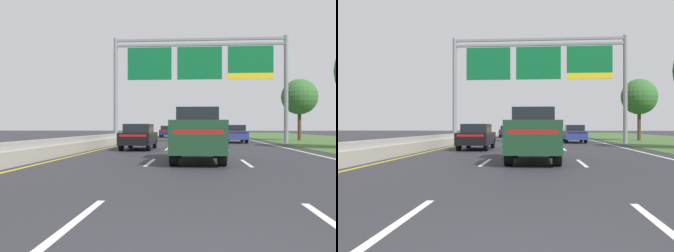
% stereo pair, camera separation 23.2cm
% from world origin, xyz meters
% --- Properties ---
extents(ground_plane, '(220.00, 220.00, 0.00)m').
position_xyz_m(ground_plane, '(0.00, 35.00, 0.00)').
color(ground_plane, '#2B2B30').
extents(lane_striping, '(11.96, 106.00, 0.01)m').
position_xyz_m(lane_striping, '(0.00, 34.54, 0.00)').
color(lane_striping, white).
rests_on(lane_striping, ground).
extents(grass_verge_right, '(14.00, 110.00, 0.02)m').
position_xyz_m(grass_verge_right, '(13.95, 35.00, 0.01)').
color(grass_verge_right, '#3D602D').
rests_on(grass_verge_right, ground).
extents(median_barrier_concrete, '(0.60, 110.00, 0.85)m').
position_xyz_m(median_barrier_concrete, '(-6.60, 35.00, 0.35)').
color(median_barrier_concrete, '#A8A399').
rests_on(median_barrier_concrete, ground).
extents(overhead_sign_gantry, '(15.06, 0.42, 9.20)m').
position_xyz_m(overhead_sign_gantry, '(0.30, 28.17, 6.52)').
color(overhead_sign_gantry, gray).
rests_on(overhead_sign_gantry, ground).
extents(pickup_truck_darkgreen, '(2.00, 5.40, 2.20)m').
position_xyz_m(pickup_truck_darkgreen, '(-0.01, 11.22, 1.07)').
color(pickup_truck_darkgreen, '#193D23').
rests_on(pickup_truck_darkgreen, ground).
extents(car_navy_left_lane_sedan, '(1.89, 4.43, 1.57)m').
position_xyz_m(car_navy_left_lane_sedan, '(-3.88, 46.68, 0.82)').
color(car_navy_left_lane_sedan, '#161E47').
rests_on(car_navy_left_lane_sedan, ground).
extents(car_gold_centre_lane_suv, '(2.03, 4.75, 2.11)m').
position_xyz_m(car_gold_centre_lane_suv, '(0.02, 39.41, 1.10)').
color(car_gold_centre_lane_suv, '#A38438').
rests_on(car_gold_centre_lane_suv, ground).
extents(car_black_left_lane_sedan, '(1.86, 4.42, 1.57)m').
position_xyz_m(car_black_left_lane_sedan, '(-3.55, 18.80, 0.82)').
color(car_black_left_lane_sedan, black).
rests_on(car_black_left_lane_sedan, ground).
extents(car_blue_right_lane_sedan, '(1.82, 4.40, 1.57)m').
position_xyz_m(car_blue_right_lane_sedan, '(3.48, 29.43, 0.82)').
color(car_blue_right_lane_sedan, navy).
rests_on(car_blue_right_lane_sedan, ground).
extents(roadside_tree_mid, '(3.66, 3.66, 6.35)m').
position_xyz_m(roadside_tree_mid, '(10.66, 35.13, 4.49)').
color(roadside_tree_mid, '#4C3823').
rests_on(roadside_tree_mid, ground).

